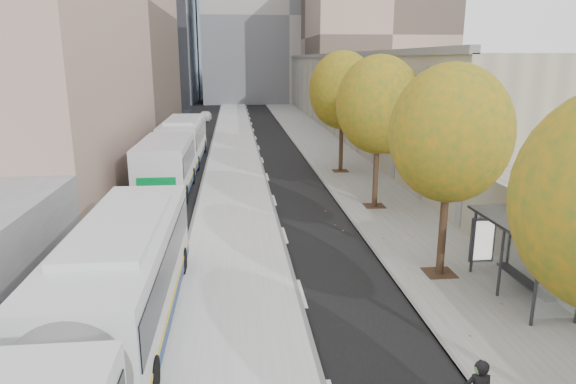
{
  "coord_description": "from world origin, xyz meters",
  "views": [
    {
      "loc": [
        -3.8,
        -3.9,
        7.73
      ],
      "look_at": [
        -1.69,
        16.17,
        2.5
      ],
      "focal_mm": 32.0,
      "sensor_mm": 36.0,
      "label": 1
    }
  ],
  "objects": [
    {
      "name": "tree_d",
      "position": [
        3.6,
        22.0,
        5.47
      ],
      "size": [
        4.4,
        4.4,
        7.6
      ],
      "color": "#2E2312",
      "rests_on": "sidewalk"
    },
    {
      "name": "building_tan",
      "position": [
        15.5,
        64.0,
        4.0
      ],
      "size": [
        18.0,
        92.0,
        8.0
      ],
      "primitive_type": "cube",
      "color": "gray",
      "rests_on": "ground"
    },
    {
      "name": "sidewalk",
      "position": [
        4.12,
        35.0,
        0.04
      ],
      "size": [
        4.75,
        150.0,
        0.08
      ],
      "primitive_type": "cube",
      "color": "slate",
      "rests_on": "ground"
    },
    {
      "name": "tree_c",
      "position": [
        3.6,
        13.0,
        5.25
      ],
      "size": [
        4.2,
        4.2,
        7.28
      ],
      "color": "#2E2312",
      "rests_on": "sidewalk"
    },
    {
      "name": "building_far_block",
      "position": [
        6.0,
        96.0,
        15.0
      ],
      "size": [
        30.0,
        18.0,
        30.0
      ],
      "primitive_type": "cube",
      "color": "#9E9A92",
      "rests_on": "ground"
    },
    {
      "name": "bus_far",
      "position": [
        -7.78,
        31.97,
        1.73
      ],
      "size": [
        3.01,
        19.05,
        3.17
      ],
      "rotation": [
        0.0,
        0.0,
        -0.01
      ],
      "color": "silver",
      "rests_on": "ground"
    },
    {
      "name": "bus_shelter",
      "position": [
        5.69,
        10.96,
        2.19
      ],
      "size": [
        1.9,
        4.4,
        2.53
      ],
      "color": "#383A3F",
      "rests_on": "sidewalk"
    },
    {
      "name": "bus_near",
      "position": [
        -7.12,
        6.27,
        1.68
      ],
      "size": [
        2.83,
        18.44,
        3.07
      ],
      "rotation": [
        0.0,
        0.0,
        -0.01
      ],
      "color": "silver",
      "rests_on": "ground"
    },
    {
      "name": "distant_car",
      "position": [
        -7.52,
        63.77,
        0.63
      ],
      "size": [
        1.65,
        3.74,
        1.25
      ],
      "primitive_type": "imported",
      "rotation": [
        0.0,
        0.0,
        -0.05
      ],
      "color": "white",
      "rests_on": "ground"
    },
    {
      "name": "tree_e",
      "position": [
        3.6,
        31.0,
        5.69
      ],
      "size": [
        4.6,
        4.6,
        7.92
      ],
      "color": "#2E2312",
      "rests_on": "sidewalk"
    },
    {
      "name": "bus_platform",
      "position": [
        -3.88,
        35.0,
        0.07
      ],
      "size": [
        4.25,
        150.0,
        0.15
      ],
      "primitive_type": "cube",
      "color": "beige",
      "rests_on": "ground"
    }
  ]
}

